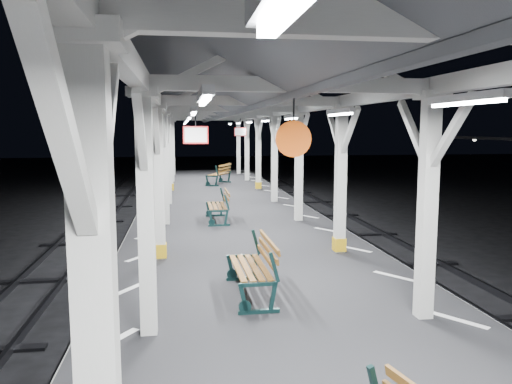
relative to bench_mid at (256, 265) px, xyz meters
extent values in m
plane|color=black|center=(0.31, 0.65, -1.51)|extent=(120.00, 120.00, 0.00)
cube|color=black|center=(0.31, 0.65, -1.01)|extent=(6.00, 50.00, 1.00)
cube|color=silver|center=(-2.14, 0.65, -0.51)|extent=(1.00, 48.00, 0.01)
cube|color=silver|center=(2.76, 0.65, -0.51)|extent=(1.00, 48.00, 0.01)
cube|color=#2D2D33|center=(-4.14, 0.65, -1.43)|extent=(0.08, 60.00, 0.16)
cube|color=#2D2D33|center=(4.76, 0.65, -1.43)|extent=(0.08, 60.00, 0.16)
cube|color=silver|center=(-1.69, -5.35, 1.09)|extent=(0.22, 0.22, 3.20)
cube|color=silver|center=(-1.69, -5.35, 2.75)|extent=(0.40, 0.40, 0.12)
cube|color=silver|center=(-1.69, -4.80, 2.24)|extent=(0.10, 0.99, 0.99)
cube|color=silver|center=(-1.69, -5.90, 2.24)|extent=(0.10, 0.99, 0.99)
cube|color=silver|center=(-1.69, -1.35, 1.09)|extent=(0.22, 0.22, 3.20)
cube|color=silver|center=(-1.69, -1.35, 2.75)|extent=(0.40, 0.40, 0.12)
cube|color=silver|center=(-1.69, -0.80, 2.24)|extent=(0.10, 0.99, 0.99)
cube|color=silver|center=(-1.69, -1.90, 2.24)|extent=(0.10, 0.99, 0.99)
cube|color=silver|center=(-1.69, 2.65, 1.09)|extent=(0.22, 0.22, 3.20)
cube|color=silver|center=(-1.69, 2.65, 2.75)|extent=(0.40, 0.40, 0.12)
cube|color=gold|center=(-1.69, 2.65, -0.33)|extent=(0.26, 0.26, 0.30)
cube|color=silver|center=(-1.69, 3.20, 2.24)|extent=(0.10, 0.99, 0.99)
cube|color=silver|center=(-1.69, 2.10, 2.24)|extent=(0.10, 0.99, 0.99)
cube|color=silver|center=(-1.69, 6.65, 1.09)|extent=(0.22, 0.22, 3.20)
cube|color=silver|center=(-1.69, 6.65, 2.75)|extent=(0.40, 0.40, 0.12)
cube|color=silver|center=(-1.69, 7.20, 2.24)|extent=(0.10, 0.99, 0.99)
cube|color=silver|center=(-1.69, 6.10, 2.24)|extent=(0.10, 0.99, 0.99)
cube|color=silver|center=(-1.69, 10.65, 1.09)|extent=(0.22, 0.22, 3.20)
cube|color=silver|center=(-1.69, 10.65, 2.75)|extent=(0.40, 0.40, 0.12)
cube|color=silver|center=(-1.69, 11.20, 2.24)|extent=(0.10, 0.99, 0.99)
cube|color=silver|center=(-1.69, 10.10, 2.24)|extent=(0.10, 0.99, 0.99)
cube|color=silver|center=(-1.69, 14.65, 1.09)|extent=(0.22, 0.22, 3.20)
cube|color=silver|center=(-1.69, 14.65, 2.75)|extent=(0.40, 0.40, 0.12)
cube|color=gold|center=(-1.69, 14.65, -0.33)|extent=(0.26, 0.26, 0.30)
cube|color=silver|center=(-1.69, 15.20, 2.24)|extent=(0.10, 0.99, 0.99)
cube|color=silver|center=(-1.69, 14.10, 2.24)|extent=(0.10, 0.99, 0.99)
cube|color=silver|center=(-1.69, 18.65, 1.09)|extent=(0.22, 0.22, 3.20)
cube|color=silver|center=(-1.69, 18.65, 2.75)|extent=(0.40, 0.40, 0.12)
cube|color=silver|center=(-1.69, 19.20, 2.24)|extent=(0.10, 0.99, 0.99)
cube|color=silver|center=(-1.69, 18.10, 2.24)|extent=(0.10, 0.99, 0.99)
cube|color=silver|center=(-1.69, 22.65, 1.09)|extent=(0.22, 0.22, 3.20)
cube|color=silver|center=(-1.69, 22.65, 2.75)|extent=(0.40, 0.40, 0.12)
cube|color=silver|center=(-1.69, 23.20, 2.24)|extent=(0.10, 0.99, 0.99)
cube|color=silver|center=(-1.69, 22.10, 2.24)|extent=(0.10, 0.99, 0.99)
cube|color=silver|center=(2.31, -1.35, 1.09)|extent=(0.22, 0.22, 3.20)
cube|color=silver|center=(2.31, -1.35, 2.75)|extent=(0.40, 0.40, 0.12)
cube|color=silver|center=(2.31, -0.80, 2.24)|extent=(0.10, 0.99, 0.99)
cube|color=silver|center=(2.31, -1.90, 2.24)|extent=(0.10, 0.99, 0.99)
cube|color=silver|center=(2.31, 2.65, 1.09)|extent=(0.22, 0.22, 3.20)
cube|color=silver|center=(2.31, 2.65, 2.75)|extent=(0.40, 0.40, 0.12)
cube|color=gold|center=(2.31, 2.65, -0.33)|extent=(0.26, 0.26, 0.30)
cube|color=silver|center=(2.31, 3.20, 2.24)|extent=(0.10, 0.99, 0.99)
cube|color=silver|center=(2.31, 2.10, 2.24)|extent=(0.10, 0.99, 0.99)
cube|color=silver|center=(2.31, 6.65, 1.09)|extent=(0.22, 0.22, 3.20)
cube|color=silver|center=(2.31, 6.65, 2.75)|extent=(0.40, 0.40, 0.12)
cube|color=silver|center=(2.31, 7.20, 2.24)|extent=(0.10, 0.99, 0.99)
cube|color=silver|center=(2.31, 6.10, 2.24)|extent=(0.10, 0.99, 0.99)
cube|color=silver|center=(2.31, 10.65, 1.09)|extent=(0.22, 0.22, 3.20)
cube|color=silver|center=(2.31, 10.65, 2.75)|extent=(0.40, 0.40, 0.12)
cube|color=silver|center=(2.31, 11.20, 2.24)|extent=(0.10, 0.99, 0.99)
cube|color=silver|center=(2.31, 10.10, 2.24)|extent=(0.10, 0.99, 0.99)
cube|color=silver|center=(2.31, 14.65, 1.09)|extent=(0.22, 0.22, 3.20)
cube|color=silver|center=(2.31, 14.65, 2.75)|extent=(0.40, 0.40, 0.12)
cube|color=gold|center=(2.31, 14.65, -0.33)|extent=(0.26, 0.26, 0.30)
cube|color=silver|center=(2.31, 15.20, 2.24)|extent=(0.10, 0.99, 0.99)
cube|color=silver|center=(2.31, 14.10, 2.24)|extent=(0.10, 0.99, 0.99)
cube|color=silver|center=(2.31, 18.65, 1.09)|extent=(0.22, 0.22, 3.20)
cube|color=silver|center=(2.31, 18.65, 2.75)|extent=(0.40, 0.40, 0.12)
cube|color=silver|center=(2.31, 19.20, 2.24)|extent=(0.10, 0.99, 0.99)
cube|color=silver|center=(2.31, 18.10, 2.24)|extent=(0.10, 0.99, 0.99)
cube|color=silver|center=(2.31, 22.65, 1.09)|extent=(0.22, 0.22, 3.20)
cube|color=silver|center=(2.31, 22.65, 2.75)|extent=(0.40, 0.40, 0.12)
cube|color=silver|center=(2.31, 23.20, 2.24)|extent=(0.10, 0.99, 0.99)
cube|color=silver|center=(2.31, 22.10, 2.24)|extent=(0.10, 0.99, 0.99)
cube|color=silver|center=(-1.69, 0.65, 2.87)|extent=(0.18, 48.00, 0.24)
cube|color=silver|center=(2.31, 0.65, 2.87)|extent=(0.18, 48.00, 0.24)
cube|color=silver|center=(0.31, -5.35, 2.87)|extent=(4.20, 0.14, 0.20)
cube|color=silver|center=(0.31, -1.35, 2.87)|extent=(4.20, 0.14, 0.20)
cube|color=silver|center=(0.31, 2.65, 2.87)|extent=(4.20, 0.14, 0.20)
cube|color=silver|center=(0.31, 6.65, 2.87)|extent=(4.20, 0.14, 0.20)
cube|color=silver|center=(0.31, 10.65, 2.87)|extent=(4.20, 0.14, 0.20)
cube|color=silver|center=(0.31, 14.65, 2.87)|extent=(4.20, 0.14, 0.20)
cube|color=silver|center=(0.31, 18.65, 2.87)|extent=(4.20, 0.14, 0.20)
cube|color=silver|center=(0.31, 22.65, 2.87)|extent=(4.20, 0.14, 0.20)
cube|color=silver|center=(0.31, 0.65, 3.79)|extent=(0.16, 48.00, 0.20)
cube|color=#53565B|center=(-0.99, 0.65, 3.41)|extent=(2.80, 49.00, 1.45)
cube|color=#53565B|center=(1.61, 0.65, 3.41)|extent=(2.80, 49.00, 1.45)
cube|color=silver|center=(-0.99, -3.35, 2.59)|extent=(0.10, 1.35, 0.08)
cube|color=white|center=(-0.99, -3.35, 2.54)|extent=(0.05, 1.25, 0.05)
cube|color=silver|center=(-0.99, 0.65, 2.59)|extent=(0.10, 1.35, 0.08)
cube|color=white|center=(-0.99, 0.65, 2.54)|extent=(0.05, 1.25, 0.05)
cube|color=silver|center=(-0.99, 4.65, 2.59)|extent=(0.10, 1.35, 0.08)
cube|color=white|center=(-0.99, 4.65, 2.54)|extent=(0.05, 1.25, 0.05)
cube|color=silver|center=(-0.99, 8.65, 2.59)|extent=(0.10, 1.35, 0.08)
cube|color=white|center=(-0.99, 8.65, 2.54)|extent=(0.05, 1.25, 0.05)
cube|color=silver|center=(-0.99, 12.65, 2.59)|extent=(0.10, 1.35, 0.08)
cube|color=white|center=(-0.99, 12.65, 2.54)|extent=(0.05, 1.25, 0.05)
cube|color=silver|center=(-0.99, 16.65, 2.59)|extent=(0.10, 1.35, 0.08)
cube|color=white|center=(-0.99, 16.65, 2.54)|extent=(0.05, 1.25, 0.05)
cube|color=silver|center=(-0.99, 20.65, 2.59)|extent=(0.10, 1.35, 0.08)
cube|color=white|center=(-0.99, 20.65, 2.54)|extent=(0.05, 1.25, 0.05)
cube|color=silver|center=(1.61, -3.35, 2.59)|extent=(0.10, 1.35, 0.08)
cube|color=white|center=(1.61, -3.35, 2.54)|extent=(0.05, 1.25, 0.05)
cube|color=silver|center=(1.61, 0.65, 2.59)|extent=(0.10, 1.35, 0.08)
cube|color=white|center=(1.61, 0.65, 2.54)|extent=(0.05, 1.25, 0.05)
cube|color=silver|center=(1.61, 4.65, 2.59)|extent=(0.10, 1.35, 0.08)
cube|color=white|center=(1.61, 4.65, 2.54)|extent=(0.05, 1.25, 0.05)
cube|color=silver|center=(1.61, 8.65, 2.59)|extent=(0.10, 1.35, 0.08)
cube|color=white|center=(1.61, 8.65, 2.54)|extent=(0.05, 1.25, 0.05)
cube|color=silver|center=(1.61, 12.65, 2.59)|extent=(0.10, 1.35, 0.08)
cube|color=white|center=(1.61, 12.65, 2.54)|extent=(0.05, 1.25, 0.05)
cube|color=silver|center=(1.61, 16.65, 2.59)|extent=(0.10, 1.35, 0.08)
cube|color=white|center=(1.61, 16.65, 2.54)|extent=(0.05, 1.25, 0.05)
cube|color=silver|center=(1.61, 20.65, 2.59)|extent=(0.10, 1.35, 0.08)
cube|color=white|center=(1.61, 20.65, 2.54)|extent=(0.05, 1.25, 0.05)
cylinder|color=black|center=(0.31, -1.35, 2.54)|extent=(0.02, 0.02, 0.30)
cylinder|color=#D94C0C|center=(0.31, -1.35, 2.14)|extent=(0.50, 0.04, 0.50)
cylinder|color=black|center=(-0.92, 1.99, 2.51)|extent=(0.02, 0.02, 0.36)
cube|color=red|center=(-0.92, 1.99, 2.15)|extent=(0.50, 0.03, 0.35)
cube|color=white|center=(-0.92, 1.99, 2.15)|extent=(0.44, 0.04, 0.29)
cylinder|color=black|center=(1.20, 12.32, 2.51)|extent=(0.02, 0.02, 0.36)
cube|color=red|center=(1.20, 12.32, 2.15)|extent=(0.50, 0.03, 0.35)
cube|color=white|center=(1.20, 12.32, 2.15)|extent=(0.44, 0.05, 0.29)
cube|color=black|center=(14.31, 22.65, 0.14)|extent=(0.20, 0.20, 3.30)
sphere|color=silver|center=(14.31, 16.65, 1.71)|extent=(0.20, 0.20, 0.20)
sphere|color=silver|center=(14.31, 22.65, 1.71)|extent=(0.20, 0.20, 0.20)
cube|color=#102B2B|center=(-0.09, -0.86, -0.48)|extent=(0.64, 0.07, 0.06)
cube|color=#102B2B|center=(-0.33, -0.86, -0.27)|extent=(0.17, 0.06, 0.49)
cube|color=#102B2B|center=(0.12, -0.85, -0.27)|extent=(0.15, 0.06, 0.50)
cube|color=#102B2B|center=(0.14, -0.85, 0.20)|extent=(0.17, 0.06, 0.47)
cube|color=#102B2B|center=(-0.11, 0.85, -0.48)|extent=(0.64, 0.07, 0.06)
cube|color=#102B2B|center=(-0.35, 0.85, -0.27)|extent=(0.17, 0.06, 0.49)
cube|color=#102B2B|center=(0.10, 0.86, -0.27)|extent=(0.15, 0.06, 0.50)
cube|color=#102B2B|center=(0.12, 0.86, 0.20)|extent=(0.17, 0.06, 0.47)
cube|color=brown|center=(-0.32, 0.00, -0.03)|extent=(0.12, 1.63, 0.04)
cube|color=brown|center=(-0.18, 0.00, -0.03)|extent=(0.12, 1.63, 0.04)
cube|color=brown|center=(-0.04, 0.00, -0.03)|extent=(0.12, 1.63, 0.04)
cube|color=brown|center=(0.10, 0.00, -0.03)|extent=(0.12, 1.63, 0.04)
cube|color=brown|center=(0.18, 0.00, 0.12)|extent=(0.07, 1.63, 0.10)
cube|color=brown|center=(0.20, 0.00, 0.26)|extent=(0.07, 1.63, 0.10)
cube|color=brown|center=(0.22, 0.00, 0.40)|extent=(0.07, 1.63, 0.10)
cube|color=#102B2B|center=(-0.17, 6.05, -0.48)|extent=(0.62, 0.07, 0.06)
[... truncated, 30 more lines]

